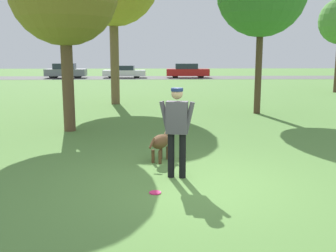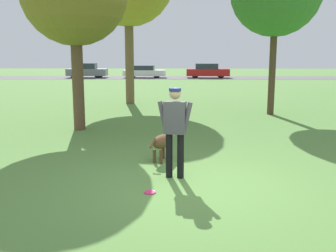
# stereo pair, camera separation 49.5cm
# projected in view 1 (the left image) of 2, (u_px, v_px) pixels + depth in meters

# --- Properties ---
(ground_plane) EXTENTS (120.00, 120.00, 0.00)m
(ground_plane) POSITION_uv_depth(u_px,v_px,m) (193.00, 184.00, 7.18)
(ground_plane) COLOR #56843D
(far_road_strip) EXTENTS (120.00, 6.00, 0.01)m
(far_road_strip) POSITION_uv_depth(u_px,v_px,m) (160.00, 78.00, 40.05)
(far_road_strip) COLOR #5B5B59
(far_road_strip) RESTS_ON ground_plane
(person) EXTENTS (0.68, 0.30, 1.73)m
(person) POSITION_uv_depth(u_px,v_px,m) (177.00, 125.00, 7.40)
(person) COLOR black
(person) RESTS_ON ground_plane
(dog) EXTENTS (0.57, 0.95, 0.62)m
(dog) POSITION_uv_depth(u_px,v_px,m) (161.00, 142.00, 8.70)
(dog) COLOR brown
(dog) RESTS_ON ground_plane
(frisbee) EXTENTS (0.21, 0.21, 0.02)m
(frisbee) POSITION_uv_depth(u_px,v_px,m) (155.00, 193.00, 6.72)
(frisbee) COLOR #E52366
(frisbee) RESTS_ON ground_plane
(parked_car_grey) EXTENTS (4.01, 1.87, 1.46)m
(parked_car_grey) POSITION_uv_depth(u_px,v_px,m) (66.00, 71.00, 39.20)
(parked_car_grey) COLOR slate
(parked_car_grey) RESTS_ON ground_plane
(parked_car_white) EXTENTS (4.27, 1.89, 1.24)m
(parked_car_white) POSITION_uv_depth(u_px,v_px,m) (124.00, 72.00, 39.60)
(parked_car_white) COLOR white
(parked_car_white) RESTS_ON ground_plane
(parked_car_red) EXTENTS (4.33, 1.85, 1.44)m
(parked_car_red) POSITION_uv_depth(u_px,v_px,m) (187.00, 71.00, 39.70)
(parked_car_red) COLOR red
(parked_car_red) RESTS_ON ground_plane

